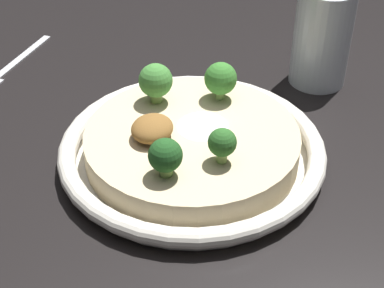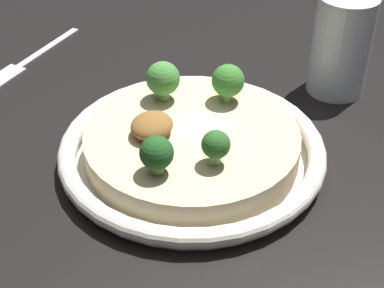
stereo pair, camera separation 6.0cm
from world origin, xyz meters
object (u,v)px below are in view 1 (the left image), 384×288
broccoli_back_right (156,81)px  drinking_glass (322,37)px  broccoli_front_right (221,79)px  broccoli_front_left (222,143)px  broccoli_left (162,155)px  fork_utensil (3,72)px  risotto_bowl (192,147)px

broccoli_back_right → drinking_glass: drinking_glass is taller
broccoli_front_right → broccoli_front_left: bearing=-161.4°
broccoli_left → broccoli_front_right: size_ratio=0.90×
broccoli_front_left → drinking_glass: 0.24m
broccoli_front_right → drinking_glass: (0.13, -0.09, 0.00)m
drinking_glass → fork_utensil: drinking_glass is taller
broccoli_front_left → broccoli_front_right: bearing=18.6°
fork_utensil → broccoli_back_right: bearing=79.9°
risotto_bowl → drinking_glass: size_ratio=2.27×
broccoli_front_right → drinking_glass: size_ratio=0.35×
broccoli_front_right → fork_utensil: bearing=87.3°
broccoli_front_right → fork_utensil: 0.30m
broccoli_front_left → broccoli_left: bearing=128.2°
broccoli_left → drinking_glass: (0.28, -0.10, 0.00)m
broccoli_left → risotto_bowl: bearing=-2.8°
risotto_bowl → drinking_glass: drinking_glass is taller
broccoli_left → drinking_glass: size_ratio=0.32×
broccoli_left → broccoli_front_right: (0.14, -0.01, 0.00)m
broccoli_left → fork_utensil: 0.33m
risotto_bowl → broccoli_front_right: size_ratio=6.47×
broccoli_back_right → drinking_glass: 0.22m
broccoli_left → fork_utensil: size_ratio=0.21×
broccoli_left → fork_utensil: broccoli_left is taller
broccoli_back_right → broccoli_front_right: 0.07m
risotto_bowl → drinking_glass: 0.23m
risotto_bowl → broccoli_left: broccoli_left is taller
risotto_bowl → broccoli_back_right: (0.04, 0.06, 0.04)m
broccoli_left → fork_utensil: bearing=61.7°
broccoli_front_right → drinking_glass: bearing=-32.4°
broccoli_left → drinking_glass: bearing=-19.2°
broccoli_front_left → drinking_glass: drinking_glass is taller
broccoli_front_left → fork_utensil: (0.12, 0.33, -0.05)m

